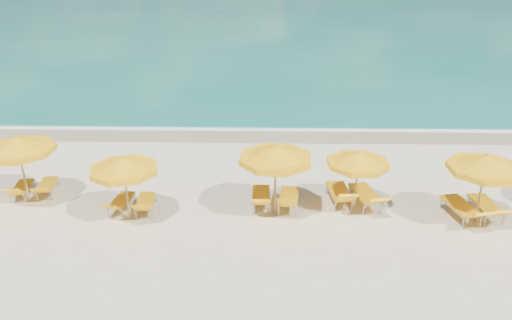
{
  "coord_description": "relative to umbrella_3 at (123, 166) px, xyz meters",
  "views": [
    {
      "loc": [
        0.34,
        -14.37,
        8.13
      ],
      "look_at": [
        0.0,
        1.5,
        1.2
      ],
      "focal_mm": 35.0,
      "sensor_mm": 36.0,
      "label": 1
    }
  ],
  "objects": [
    {
      "name": "lounger_3_right",
      "position": [
        0.44,
        0.47,
        -1.65
      ],
      "size": [
        0.71,
        1.68,
        0.77
      ],
      "rotation": [
        0.0,
        0.0,
        0.1
      ],
      "color": "#A5A8AD",
      "rests_on": "ground"
    },
    {
      "name": "wet_sand_band",
      "position": [
        4.02,
        7.93,
        -1.86
      ],
      "size": [
        120.0,
        2.6,
        0.01
      ],
      "primitive_type": "cube",
      "color": "tan",
      "rests_on": "ground"
    },
    {
      "name": "ocean",
      "position": [
        4.02,
        48.53,
        -1.86
      ],
      "size": [
        120.0,
        80.0,
        0.3
      ],
      "primitive_type": "cube",
      "color": "#136B55",
      "rests_on": "ground"
    },
    {
      "name": "umbrella_4",
      "position": [
        4.67,
        0.51,
        0.21
      ],
      "size": [
        2.99,
        2.99,
        2.43
      ],
      "rotation": [
        0.0,
        0.0,
        0.3
      ],
      "color": "tan",
      "rests_on": "ground"
    },
    {
      "name": "whitecap_far",
      "position": [
        12.02,
        24.53,
        -1.86
      ],
      "size": [
        18.0,
        0.3,
        0.05
      ],
      "primitive_type": "cube",
      "color": "white",
      "rests_on": "ground"
    },
    {
      "name": "lounger_6_left",
      "position": [
        10.62,
        0.23,
        -1.61
      ],
      "size": [
        1.06,
        2.1,
        0.87
      ],
      "rotation": [
        0.0,
        0.0,
        0.21
      ],
      "color": "#A5A8AD",
      "rests_on": "ground"
    },
    {
      "name": "umbrella_3",
      "position": [
        0.0,
        0.0,
        0.0
      ],
      "size": [
        2.41,
        2.41,
        2.18
      ],
      "rotation": [
        0.0,
        0.0,
        -0.13
      ],
      "color": "tan",
      "rests_on": "ground"
    },
    {
      "name": "foam_line",
      "position": [
        4.02,
        8.73,
        -1.86
      ],
      "size": [
        120.0,
        1.2,
        0.03
      ],
      "primitive_type": "cube",
      "color": "white",
      "rests_on": "ground"
    },
    {
      "name": "ground_plane",
      "position": [
        4.02,
        0.53,
        -1.86
      ],
      "size": [
        120.0,
        120.0,
        0.0
      ],
      "primitive_type": "plane",
      "color": "beige"
    },
    {
      "name": "lounger_2_left",
      "position": [
        -4.1,
        1.43,
        -1.66
      ],
      "size": [
        0.74,
        1.64,
        0.75
      ],
      "rotation": [
        0.0,
        0.0,
        0.13
      ],
      "color": "#A5A8AD",
      "rests_on": "ground"
    },
    {
      "name": "lounger_4_right",
      "position": [
        5.14,
        0.82,
        -1.63
      ],
      "size": [
        0.84,
        1.88,
        0.89
      ],
      "rotation": [
        0.0,
        0.0,
        -0.12
      ],
      "color": "#A5A8AD",
      "rests_on": "ground"
    },
    {
      "name": "lounger_5_left",
      "position": [
        6.87,
        1.18,
        -1.62
      ],
      "size": [
        0.83,
        1.96,
        0.91
      ],
      "rotation": [
        0.0,
        0.0,
        0.1
      ],
      "color": "#A5A8AD",
      "rests_on": "ground"
    },
    {
      "name": "umbrella_6",
      "position": [
        11.02,
        0.05,
        0.13
      ],
      "size": [
        3.04,
        3.04,
        2.34
      ],
      "rotation": [
        0.0,
        0.0,
        0.41
      ],
      "color": "tan",
      "rests_on": "ground"
    },
    {
      "name": "umbrella_5",
      "position": [
        7.32,
        0.84,
        -0.09
      ],
      "size": [
        2.7,
        2.7,
        2.08
      ],
      "rotation": [
        0.0,
        0.0,
        0.42
      ],
      "color": "tan",
      "rests_on": "ground"
    },
    {
      "name": "lounger_3_left",
      "position": [
        -0.39,
        0.55,
        -1.66
      ],
      "size": [
        0.72,
        1.66,
        0.71
      ],
      "rotation": [
        0.0,
        0.0,
        -0.12
      ],
      "color": "#A5A8AD",
      "rests_on": "ground"
    },
    {
      "name": "lounger_4_left",
      "position": [
        4.22,
        0.93,
        -1.63
      ],
      "size": [
        0.67,
        1.85,
        0.82
      ],
      "rotation": [
        0.0,
        0.0,
        0.03
      ],
      "color": "#A5A8AD",
      "rests_on": "ground"
    },
    {
      "name": "umbrella_2",
      "position": [
        -3.74,
        1.09,
        0.19
      ],
      "size": [
        3.13,
        3.13,
        2.41
      ],
      "rotation": [
        0.0,
        0.0,
        -0.41
      ],
      "color": "tan",
      "rests_on": "ground"
    },
    {
      "name": "whitecap_near",
      "position": [
        -1.98,
        17.53,
        -1.86
      ],
      "size": [
        14.0,
        0.36,
        0.05
      ],
      "primitive_type": "cube",
      "color": "white",
      "rests_on": "ground"
    },
    {
      "name": "lounger_6_right",
      "position": [
        11.47,
        0.39,
        -1.63
      ],
      "size": [
        0.73,
        1.92,
        0.83
      ],
      "rotation": [
        0.0,
        0.0,
        0.06
      ],
      "color": "#A5A8AD",
      "rests_on": "ground"
    },
    {
      "name": "lounger_2_right",
      "position": [
        -3.31,
        1.64,
        -1.66
      ],
      "size": [
        0.79,
        1.7,
        0.7
      ],
      "rotation": [
        0.0,
        0.0,
        0.16
      ],
      "color": "#A5A8AD",
      "rests_on": "ground"
    },
    {
      "name": "lounger_5_right",
      "position": [
        7.72,
        1.04,
        -1.61
      ],
      "size": [
        1.05,
        2.1,
        0.88
      ],
      "rotation": [
        0.0,
        0.0,
        0.2
      ],
      "color": "#A5A8AD",
      "rests_on": "ground"
    }
  ]
}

